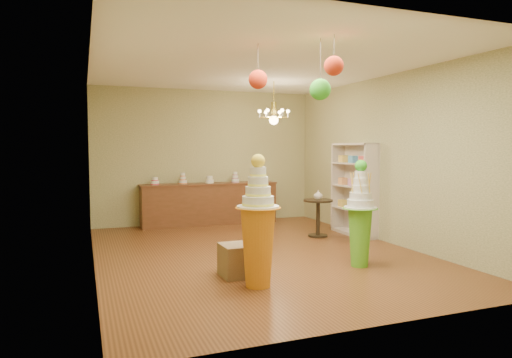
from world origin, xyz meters
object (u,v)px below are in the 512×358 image
object	(u,v)px
pedestal_green	(360,223)
round_table	(318,213)
pedestal_orange	(258,235)
sideboard	(210,203)

from	to	relation	value
pedestal_green	round_table	size ratio (longest dim) A/B	2.15
pedestal_orange	round_table	world-z (taller)	pedestal_orange
sideboard	round_table	size ratio (longest dim) A/B	4.24
pedestal_orange	round_table	bearing A→B (deg)	48.86
pedestal_green	sideboard	world-z (taller)	pedestal_green
sideboard	pedestal_orange	bearing A→B (deg)	-97.72
pedestal_orange	round_table	xyz separation A→B (m)	(2.21, 2.53, -0.18)
sideboard	round_table	bearing A→B (deg)	-53.14
pedestal_orange	round_table	distance (m)	3.36
pedestal_green	round_table	distance (m)	2.22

